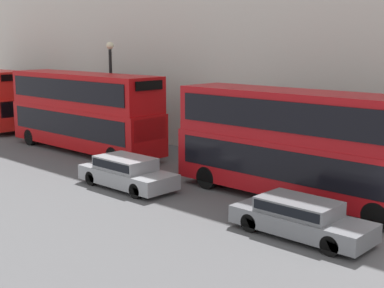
% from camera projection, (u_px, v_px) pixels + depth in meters
% --- Properties ---
extents(bus_leading, '(2.59, 10.90, 4.44)m').
position_uv_depth(bus_leading, '(299.00, 141.00, 21.18)').
color(bus_leading, '#A80F14').
rests_on(bus_leading, ground).
extents(bus_second_in_queue, '(2.59, 11.46, 4.57)m').
position_uv_depth(bus_second_in_queue, '(83.00, 109.00, 30.89)').
color(bus_second_in_queue, '#B20C0F').
rests_on(bus_second_in_queue, ground).
extents(car_dark_sedan, '(1.78, 4.72, 1.26)m').
position_uv_depth(car_dark_sedan, '(300.00, 217.00, 17.55)').
color(car_dark_sedan, slate).
rests_on(car_dark_sedan, ground).
extents(car_hatchback, '(1.89, 4.73, 1.36)m').
position_uv_depth(car_hatchback, '(127.00, 171.00, 23.48)').
color(car_hatchback, gray).
rests_on(car_hatchback, ground).
extents(street_lamp, '(0.44, 0.44, 6.33)m').
position_uv_depth(street_lamp, '(111.00, 83.00, 31.75)').
color(street_lamp, black).
rests_on(street_lamp, ground).
extents(pedestrian, '(0.36, 0.36, 1.79)m').
position_uv_depth(pedestrian, '(133.00, 137.00, 31.50)').
color(pedestrian, '#26262D').
rests_on(pedestrian, ground).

